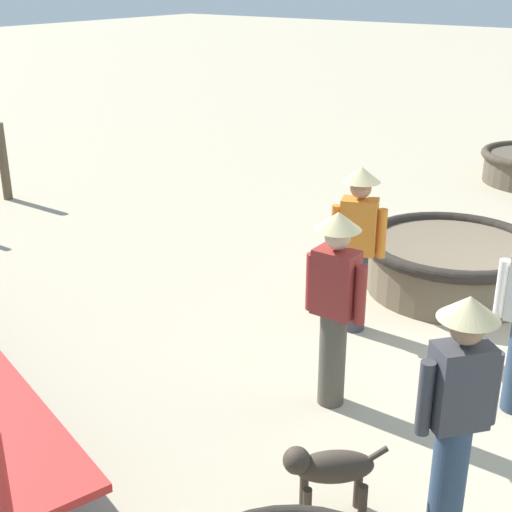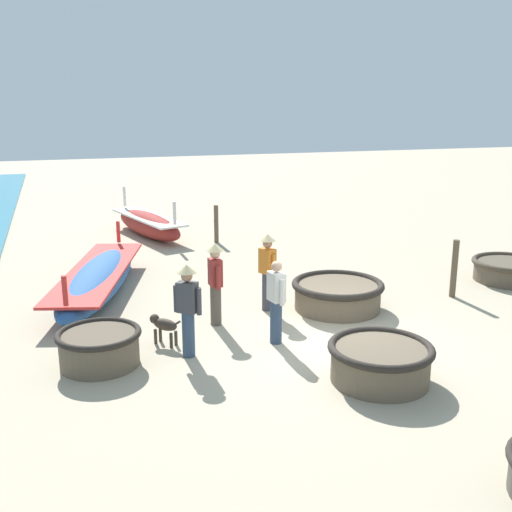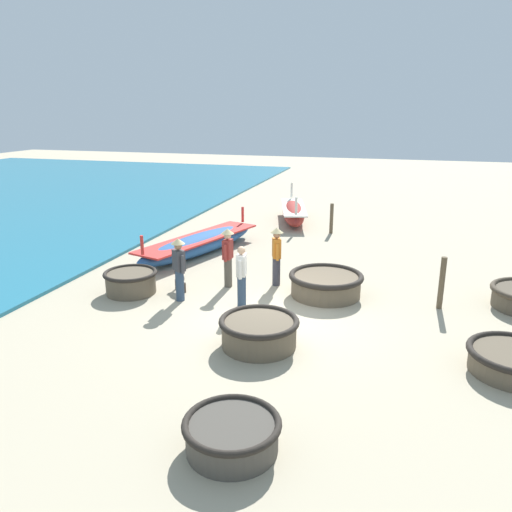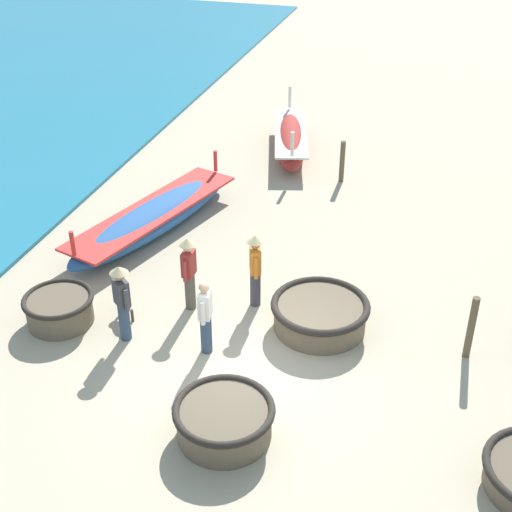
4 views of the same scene
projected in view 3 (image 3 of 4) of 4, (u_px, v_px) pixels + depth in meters
The scene contains 14 objects.
ground_plane at pixel (273, 317), 11.97m from camera, with size 80.00×80.00×0.00m, color tan.
coracle_front_left at pixel (326, 283), 13.28m from camera, with size 1.98×1.98×0.62m.
coracle_center at pixel (131, 281), 13.46m from camera, with size 1.43×1.43×0.62m.
coracle_weathered at pixel (259, 331), 10.44m from camera, with size 1.69×1.69×0.62m.
coracle_far_right at pixel (232, 434), 7.27m from camera, with size 1.47×1.47×0.50m.
long_boat_green_hull at pixel (199, 243), 17.14m from camera, with size 2.80×5.85×1.19m.
long_boat_white_hull at pixel (293, 212), 21.87m from camera, with size 2.03×4.46×1.44m.
fisherman_with_hat at pixel (277, 253), 13.87m from camera, with size 0.36×0.50×1.67m.
fisherman_standing_left at pixel (242, 275), 12.41m from camera, with size 0.27×0.52×1.57m.
fisherman_by_coracle at pixel (228, 254), 13.76m from camera, with size 0.36×0.53×1.67m.
fisherman_standing_right at pixel (179, 265), 12.76m from camera, with size 0.43×0.39×1.67m.
dog at pixel (180, 277), 13.63m from camera, with size 0.50×0.55×0.55m.
mooring_post_shoreline at pixel (331, 218), 19.80m from camera, with size 0.14×0.14×1.20m, color brown.
mooring_post_mid_beach at pixel (442, 283), 12.32m from camera, with size 0.14×0.14×1.34m, color brown.
Camera 3 is at (2.72, -10.71, 4.84)m, focal length 35.00 mm.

